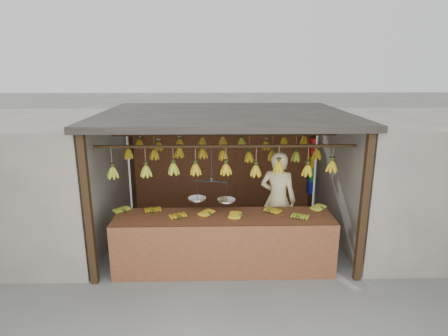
{
  "coord_description": "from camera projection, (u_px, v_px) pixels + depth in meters",
  "views": [
    {
      "loc": [
        -0.17,
        -6.56,
        3.18
      ],
      "look_at": [
        0.0,
        0.3,
        1.3
      ],
      "focal_mm": 30.0,
      "sensor_mm": 36.0,
      "label": 1
    }
  ],
  "objects": [
    {
      "name": "neighbor_right",
      "position": [
        418.0,
        179.0,
        6.95
      ],
      "size": [
        3.0,
        3.0,
        2.3
      ],
      "primitive_type": "cube",
      "color": "slate",
      "rests_on": "ground"
    },
    {
      "name": "hanging_bananas",
      "position": [
        224.0,
        155.0,
        6.75
      ],
      "size": [
        3.59,
        2.22,
        0.38
      ],
      "color": "#92A523",
      "rests_on": "ground"
    },
    {
      "name": "neighbor_left",
      "position": [
        26.0,
        182.0,
        6.78
      ],
      "size": [
        3.0,
        3.0,
        2.3
      ],
      "primitive_type": "cube",
      "color": "slate",
      "rests_on": "ground"
    },
    {
      "name": "bag_bundles",
      "position": [
        311.0,
        167.0,
        8.25
      ],
      "size": [
        0.08,
        0.26,
        1.24
      ],
      "color": "red",
      "rests_on": "ground"
    },
    {
      "name": "counter",
      "position": [
        224.0,
        231.0,
        5.8
      ],
      "size": [
        3.51,
        0.78,
        0.96
      ],
      "color": "brown",
      "rests_on": "ground"
    },
    {
      "name": "stall",
      "position": [
        224.0,
        133.0,
        6.97
      ],
      "size": [
        4.3,
        3.3,
        2.4
      ],
      "color": "black",
      "rests_on": "ground"
    },
    {
      "name": "vendor",
      "position": [
        278.0,
        200.0,
        6.64
      ],
      "size": [
        0.76,
        0.64,
        1.77
      ],
      "primitive_type": "imported",
      "rotation": [
        0.0,
        0.0,
        2.74
      ],
      "color": "beige",
      "rests_on": "ground"
    },
    {
      "name": "ground",
      "position": [
        224.0,
        237.0,
        7.17
      ],
      "size": [
        80.0,
        80.0,
        0.0
      ],
      "primitive_type": "plane",
      "color": "#5B5B57"
    },
    {
      "name": "balance_scale",
      "position": [
        212.0,
        197.0,
        5.89
      ],
      "size": [
        0.74,
        0.36,
        0.87
      ],
      "color": "black",
      "rests_on": "ground"
    }
  ]
}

